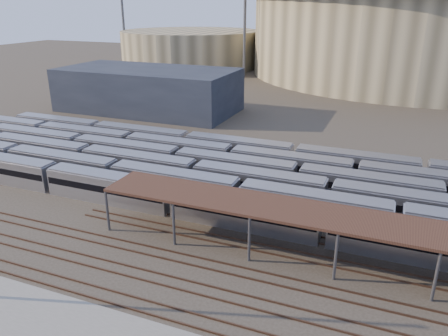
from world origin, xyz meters
TOP-DOWN VIEW (x-y plane):
  - ground at (0.00, 0.00)m, footprint 420.00×420.00m
  - apron at (-5.00, -15.00)m, footprint 50.00×9.00m
  - subway_trains at (1.94, 18.50)m, footprint 125.80×23.90m
  - inspection_shed at (22.00, 4.00)m, footprint 60.30×6.00m
  - empty_tracks at (0.00, -5.00)m, footprint 170.00×9.62m
  - stadium at (25.00, 140.00)m, footprint 124.00×124.00m
  - secondary_arena at (-60.00, 130.00)m, footprint 56.00×56.00m
  - service_building at (-35.00, 55.00)m, footprint 42.00×20.00m
  - floodlight_0 at (-30.00, 110.00)m, footprint 4.00×1.00m
  - floodlight_1 at (-85.00, 120.00)m, footprint 4.00×1.00m
  - floodlight_3 at (-10.00, 160.00)m, footprint 4.00×1.00m

SIDE VIEW (x-z plane):
  - ground at x=0.00m, z-range 0.00..0.00m
  - empty_tracks at x=0.00m, z-range 0.00..0.18m
  - apron at x=-5.00m, z-range 0.00..0.20m
  - subway_trains at x=1.94m, z-range 0.00..3.60m
  - inspection_shed at x=22.00m, z-range 2.33..7.63m
  - service_building at x=-35.00m, z-range 0.00..10.00m
  - secondary_arena at x=-60.00m, z-range 0.00..14.00m
  - stadium at x=25.00m, z-range 0.22..32.72m
  - floodlight_0 at x=-30.00m, z-range 1.45..39.85m
  - floodlight_1 at x=-85.00m, z-range 1.45..39.85m
  - floodlight_3 at x=-10.00m, z-range 1.45..39.85m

